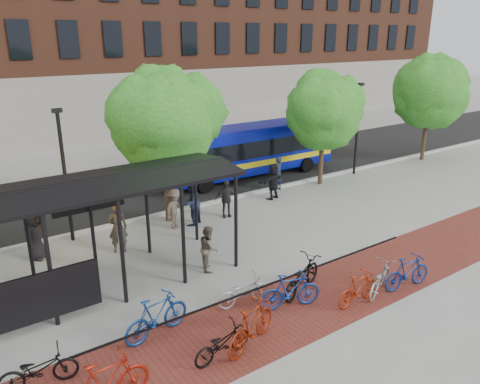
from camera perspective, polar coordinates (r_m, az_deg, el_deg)
ground at (r=19.39m, az=3.74°, el=-4.53°), size 160.00×160.00×0.00m
asphalt_street at (r=25.72m, az=-7.43°, el=1.29°), size 160.00×8.00×0.01m
curb at (r=22.40m, az=-2.64°, el=-1.08°), size 160.00×0.25×0.12m
brick_strip at (r=14.89m, az=9.85°, el=-12.47°), size 24.00×3.00×0.01m
bike_rack_rail at (r=14.70m, az=3.62°, el=-12.65°), size 12.00×0.05×0.95m
building_brick at (r=45.20m, az=-7.44°, el=21.57°), size 55.00×14.00×20.00m
bus_shelter at (r=14.48m, az=-20.76°, el=-1.25°), size 10.60×3.07×3.60m
tree_b at (r=19.36m, az=-9.15°, el=9.03°), size 5.15×4.20×6.47m
tree_c at (r=24.66m, az=10.27°, el=10.06°), size 4.66×3.80×5.92m
tree_d at (r=31.60m, az=22.24°, el=11.61°), size 5.39×4.40×6.55m
lamp_post_left at (r=18.60m, az=-20.60°, el=2.24°), size 0.35×0.20×5.12m
lamp_post_right at (r=27.15m, az=14.14°, el=7.77°), size 0.35×0.20×5.12m
bus at (r=25.97m, az=0.91°, el=5.38°), size 10.66×2.67×2.87m
bike_0 at (r=12.18m, az=-23.38°, el=-19.25°), size 1.82×0.93×0.91m
bike_1 at (r=11.14m, az=-15.95°, el=-21.45°), size 1.94×0.56×1.16m
bike_3 at (r=12.91m, az=-10.15°, el=-14.68°), size 2.06×0.91×1.20m
bike_4 at (r=12.08m, az=-2.19°, el=-17.91°), size 1.71×0.72×0.87m
bike_5 at (r=12.36m, az=1.40°, el=-15.94°), size 2.12×1.28×1.23m
bike_6 at (r=14.11m, az=0.45°, el=-11.98°), size 1.74×0.78×0.88m
bike_7 at (r=13.96m, az=6.16°, el=-11.89°), size 1.93×1.07×1.12m
bike_8 at (r=14.77m, az=7.52°, el=-10.13°), size 2.24×1.44×1.11m
bike_9 at (r=14.53m, az=14.19°, el=-11.35°), size 1.69×0.52×1.01m
bike_10 at (r=15.30m, az=16.69°, el=-10.08°), size 1.91×1.23×0.95m
bike_11 at (r=15.77m, az=19.74°, el=-9.21°), size 1.88×0.77×1.09m
pedestrian_0 at (r=18.07m, az=-23.62°, el=-4.87°), size 1.04×1.00×1.79m
pedestrian_1 at (r=17.63m, az=-14.68°, el=-4.25°), size 0.79×0.63×1.90m
pedestrian_2 at (r=19.56m, az=-5.98°, el=-1.29°), size 1.19×1.10×1.96m
pedestrian_3 at (r=19.34m, az=-7.94°, el=-2.04°), size 1.26×1.08×1.70m
pedestrian_4 at (r=20.37m, az=-1.71°, el=-0.82°), size 1.05×0.70×1.66m
pedestrian_5 at (r=22.64m, az=4.06°, el=1.29°), size 1.70×0.85×1.75m
pedestrian_7 at (r=23.92m, az=4.60°, el=2.27°), size 0.70×0.51×1.79m
pedestrian_8 at (r=15.91m, az=-3.84°, el=-6.83°), size 0.87×0.95×1.58m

